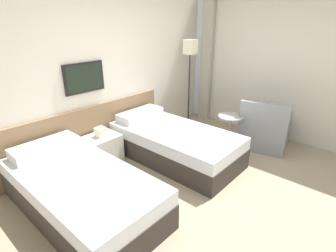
{
  "coord_description": "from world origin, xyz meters",
  "views": [
    {
      "loc": [
        -2.56,
        -1.51,
        2.09
      ],
      "look_at": [
        0.08,
        0.83,
        0.64
      ],
      "focal_mm": 28.0,
      "sensor_mm": 36.0,
      "label": 1
    }
  ],
  "objects_px": {
    "side_table": "(230,126)",
    "floor_lamp": "(190,56)",
    "bed_near_window": "(174,143)",
    "armchair": "(264,131)",
    "nightstand": "(102,148)",
    "bed_near_door": "(81,191)"
  },
  "relations": [
    {
      "from": "floor_lamp",
      "to": "armchair",
      "type": "height_order",
      "value": "floor_lamp"
    },
    {
      "from": "floor_lamp",
      "to": "armchair",
      "type": "relative_size",
      "value": 1.81
    },
    {
      "from": "armchair",
      "to": "bed_near_door",
      "type": "bearing_deg",
      "value": 61.1
    },
    {
      "from": "nightstand",
      "to": "side_table",
      "type": "distance_m",
      "value": 2.13
    },
    {
      "from": "bed_near_window",
      "to": "armchair",
      "type": "bearing_deg",
      "value": -33.18
    },
    {
      "from": "side_table",
      "to": "floor_lamp",
      "type": "bearing_deg",
      "value": 70.53
    },
    {
      "from": "armchair",
      "to": "nightstand",
      "type": "bearing_deg",
      "value": 40.75
    },
    {
      "from": "floor_lamp",
      "to": "side_table",
      "type": "xyz_separation_m",
      "value": [
        -0.43,
        -1.2,
        -1.01
      ]
    },
    {
      "from": "bed_near_door",
      "to": "nightstand",
      "type": "bearing_deg",
      "value": 42.22
    },
    {
      "from": "bed_near_window",
      "to": "nightstand",
      "type": "xyz_separation_m",
      "value": [
        -0.83,
        0.76,
        -0.03
      ]
    },
    {
      "from": "bed_near_door",
      "to": "floor_lamp",
      "type": "xyz_separation_m",
      "value": [
        2.97,
        0.71,
        1.16
      ]
    },
    {
      "from": "nightstand",
      "to": "floor_lamp",
      "type": "height_order",
      "value": "floor_lamp"
    },
    {
      "from": "bed_near_door",
      "to": "side_table",
      "type": "height_order",
      "value": "bed_near_door"
    },
    {
      "from": "bed_near_window",
      "to": "nightstand",
      "type": "relative_size",
      "value": 3.56
    },
    {
      "from": "nightstand",
      "to": "armchair",
      "type": "xyz_separation_m",
      "value": [
        2.21,
        -1.66,
        0.05
      ]
    },
    {
      "from": "floor_lamp",
      "to": "side_table",
      "type": "distance_m",
      "value": 1.62
    },
    {
      "from": "side_table",
      "to": "armchair",
      "type": "distance_m",
      "value": 0.66
    },
    {
      "from": "nightstand",
      "to": "floor_lamp",
      "type": "distance_m",
      "value": 2.45
    },
    {
      "from": "bed_near_window",
      "to": "nightstand",
      "type": "height_order",
      "value": "bed_near_window"
    },
    {
      "from": "bed_near_door",
      "to": "nightstand",
      "type": "height_order",
      "value": "bed_near_door"
    },
    {
      "from": "bed_near_window",
      "to": "side_table",
      "type": "distance_m",
      "value": 1.02
    },
    {
      "from": "bed_near_door",
      "to": "armchair",
      "type": "xyz_separation_m",
      "value": [
        3.04,
        -0.9,
        0.02
      ]
    }
  ]
}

